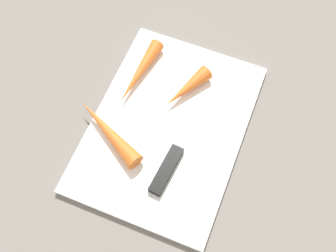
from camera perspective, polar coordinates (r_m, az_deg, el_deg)
ground_plane at (r=0.74m, az=-0.00°, el=-0.39°), size 1.40×1.40×0.00m
cutting_board at (r=0.73m, az=-0.00°, el=-0.20°), size 0.36×0.26×0.01m
knife at (r=0.70m, az=0.27°, el=-5.16°), size 0.20×0.04×0.01m
carrot_longest at (r=0.72m, az=-8.23°, el=-0.77°), size 0.10×0.15×0.03m
carrot_shortest at (r=0.75m, az=2.60°, el=5.22°), size 0.10×0.07×0.03m
carrot_medium at (r=0.77m, az=-3.97°, el=7.38°), size 0.15×0.04×0.03m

